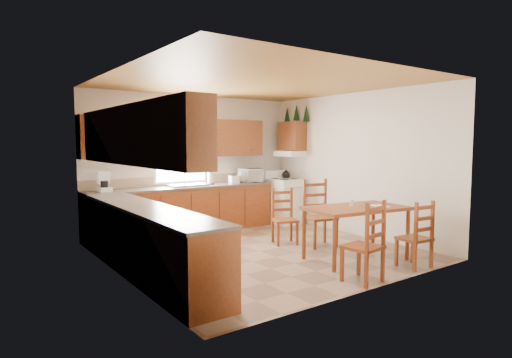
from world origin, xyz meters
TOP-DOWN VIEW (x-y plane):
  - floor at (0.00, 0.00)m, footprint 4.50×4.50m
  - ceiling at (0.00, 0.00)m, footprint 4.50×4.50m
  - wall_left at (-2.25, 0.00)m, footprint 4.50×4.50m
  - wall_right at (2.25, 0.00)m, footprint 4.50×4.50m
  - wall_back at (0.00, 2.25)m, footprint 4.50×4.50m
  - wall_front at (0.00, -2.25)m, footprint 4.50×4.50m
  - lower_cab_back at (-0.38, 1.95)m, footprint 3.75×0.60m
  - lower_cab_left at (-1.95, -0.15)m, footprint 0.60×3.60m
  - counter_back at (-0.38, 1.95)m, footprint 3.75×0.63m
  - counter_left at (-1.95, -0.15)m, footprint 0.63×3.60m
  - backsplash at (-0.38, 2.24)m, footprint 3.75×0.01m
  - upper_cab_back_left at (-1.55, 2.08)m, footprint 1.41×0.33m
  - upper_cab_back_right at (0.86, 2.08)m, footprint 1.25×0.33m
  - upper_cab_left at (-2.08, -0.15)m, footprint 0.33×3.60m
  - upper_cab_stove at (2.08, 1.65)m, footprint 0.33×0.62m
  - range_hood at (2.03, 1.65)m, footprint 0.44×0.62m
  - window_frame at (-0.30, 2.22)m, footprint 1.13×0.02m
  - window_pane at (-0.30, 2.21)m, footprint 1.05×0.01m
  - window_valance at (-0.30, 2.19)m, footprint 1.19×0.01m
  - sink_basin at (-0.30, 1.95)m, footprint 0.75×0.45m
  - pine_decal_a at (2.21, 1.33)m, footprint 0.22×0.22m
  - pine_decal_b at (2.21, 1.65)m, footprint 0.22×0.22m
  - pine_decal_c at (2.21, 1.97)m, footprint 0.22×0.22m
  - stove at (1.88, 1.63)m, footprint 0.66×0.68m
  - coffeemaker at (-1.89, 1.91)m, footprint 0.25×0.29m
  - paper_towel at (0.22, 1.98)m, footprint 0.12×0.12m
  - toaster at (0.74, 1.89)m, footprint 0.20×0.14m
  - microwave at (1.17, 1.93)m, footprint 0.57×0.48m
  - dining_table at (0.90, -1.23)m, footprint 1.60×1.06m
  - chair_near_left at (0.17, -1.99)m, footprint 0.48×0.47m
  - chair_near_right at (1.26, -1.99)m, footprint 0.43×0.42m
  - chair_far_left at (1.05, -0.32)m, footprint 0.57×0.55m
  - chair_far_right at (0.67, 0.16)m, footprint 0.51×0.50m
  - table_paper at (1.25, -1.39)m, footprint 0.30×0.34m
  - table_card at (0.86, -1.18)m, footprint 0.08×0.04m

SIDE VIEW (x-z plane):
  - floor at x=0.00m, z-range 0.00..0.00m
  - dining_table at x=0.90m, z-range 0.00..0.80m
  - lower_cab_back at x=-0.38m, z-range 0.00..0.88m
  - lower_cab_left at x=-1.95m, z-range 0.00..0.88m
  - chair_near_right at x=1.26m, z-range 0.00..0.95m
  - stove at x=1.88m, z-range 0.00..0.96m
  - chair_far_right at x=0.67m, z-range 0.00..0.96m
  - chair_near_left at x=0.17m, z-range 0.00..1.04m
  - chair_far_left at x=1.05m, z-range 0.00..1.12m
  - table_paper at x=1.25m, z-range 0.80..0.81m
  - table_card at x=0.86m, z-range 0.80..0.91m
  - counter_back at x=-0.38m, z-range 0.88..0.92m
  - counter_left at x=-1.95m, z-range 0.88..0.92m
  - sink_basin at x=-0.30m, z-range 0.92..0.96m
  - toaster at x=0.74m, z-range 0.92..1.08m
  - backsplash at x=-0.38m, z-range 0.92..1.10m
  - paper_towel at x=0.22m, z-range 0.92..1.18m
  - microwave at x=1.17m, z-range 0.92..1.21m
  - coffeemaker at x=-1.89m, z-range 0.92..1.29m
  - wall_left at x=-2.25m, z-range 1.35..1.35m
  - wall_right at x=2.25m, z-range 1.35..1.35m
  - wall_back at x=0.00m, z-range 1.35..1.35m
  - wall_front at x=0.00m, z-range 1.35..1.35m
  - range_hood at x=2.03m, z-range 1.46..1.58m
  - window_frame at x=-0.30m, z-range 0.96..2.14m
  - window_pane at x=-0.30m, z-range 1.00..2.10m
  - upper_cab_back_left at x=-1.55m, z-range 1.48..2.23m
  - upper_cab_back_right at x=0.86m, z-range 1.48..2.23m
  - upper_cab_left at x=-2.08m, z-range 1.48..2.23m
  - upper_cab_stove at x=2.08m, z-range 1.59..2.21m
  - window_valance at x=-0.30m, z-range 1.93..2.17m
  - pine_decal_a at x=2.21m, z-range 2.20..2.56m
  - pine_decal_c at x=2.21m, z-range 2.20..2.56m
  - pine_decal_b at x=2.21m, z-range 2.24..2.60m
  - ceiling at x=0.00m, z-range 2.70..2.70m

